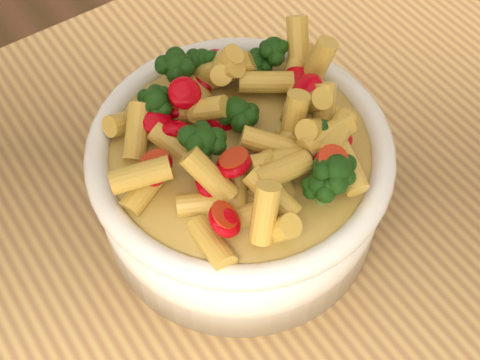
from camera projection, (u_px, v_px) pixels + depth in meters
table at (225, 353)px, 0.65m from camera, size 1.20×0.80×0.90m
serving_bowl at (240, 179)px, 0.57m from camera, size 0.25×0.25×0.11m
pasta_salad at (240, 130)px, 0.52m from camera, size 0.20×0.20×0.04m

